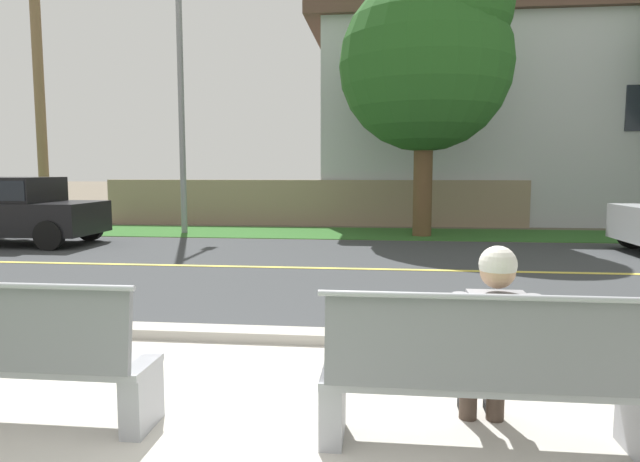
{
  "coord_description": "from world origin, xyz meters",
  "views": [
    {
      "loc": [
        0.91,
        -3.01,
        1.7
      ],
      "look_at": [
        0.22,
        3.35,
        1.0
      ],
      "focal_mm": 31.43,
      "sensor_mm": 36.0,
      "label": 1
    }
  ],
  "objects_px": {
    "seated_person_grey": "(492,336)",
    "shade_tree_far_left": "(431,51)",
    "bench_left": "(2,360)",
    "car_black_far": "(4,207)",
    "streetlamp": "(183,72)",
    "palm_tree_tall": "(35,1)",
    "bench_right": "(486,379)"
  },
  "relations": [
    {
      "from": "bench_right",
      "to": "shade_tree_far_left",
      "type": "xyz_separation_m",
      "value": [
        0.56,
        11.2,
        4.17
      ]
    },
    {
      "from": "seated_person_grey",
      "to": "shade_tree_far_left",
      "type": "bearing_deg",
      "value": 87.42
    },
    {
      "from": "bench_left",
      "to": "palm_tree_tall",
      "type": "bearing_deg",
      "value": 121.36
    },
    {
      "from": "bench_left",
      "to": "streetlamp",
      "type": "bearing_deg",
      "value": 103.87
    },
    {
      "from": "seated_person_grey",
      "to": "car_black_far",
      "type": "xyz_separation_m",
      "value": [
        -9.29,
        8.44,
        0.18
      ]
    },
    {
      "from": "bench_left",
      "to": "palm_tree_tall",
      "type": "distance_m",
      "value": 17.59
    },
    {
      "from": "bench_right",
      "to": "streetlamp",
      "type": "height_order",
      "value": "streetlamp"
    },
    {
      "from": "seated_person_grey",
      "to": "streetlamp",
      "type": "height_order",
      "value": "streetlamp"
    },
    {
      "from": "bench_right",
      "to": "streetlamp",
      "type": "xyz_separation_m",
      "value": [
        -5.92,
        11.48,
        3.83
      ]
    },
    {
      "from": "palm_tree_tall",
      "to": "car_black_far",
      "type": "bearing_deg",
      "value": -66.07
    },
    {
      "from": "bench_right",
      "to": "streetlamp",
      "type": "bearing_deg",
      "value": 117.3
    },
    {
      "from": "seated_person_grey",
      "to": "shade_tree_far_left",
      "type": "xyz_separation_m",
      "value": [
        0.5,
        11.03,
        3.96
      ]
    },
    {
      "from": "car_black_far",
      "to": "palm_tree_tall",
      "type": "xyz_separation_m",
      "value": [
        -2.36,
        5.33,
        6.15
      ]
    },
    {
      "from": "streetlamp",
      "to": "shade_tree_far_left",
      "type": "height_order",
      "value": "streetlamp"
    },
    {
      "from": "seated_person_grey",
      "to": "streetlamp",
      "type": "xyz_separation_m",
      "value": [
        -5.99,
        11.3,
        3.62
      ]
    },
    {
      "from": "seated_person_grey",
      "to": "car_black_far",
      "type": "relative_size",
      "value": 0.29
    },
    {
      "from": "bench_left",
      "to": "seated_person_grey",
      "type": "relative_size",
      "value": 1.58
    },
    {
      "from": "car_black_far",
      "to": "shade_tree_far_left",
      "type": "bearing_deg",
      "value": 14.79
    },
    {
      "from": "bench_left",
      "to": "car_black_far",
      "type": "height_order",
      "value": "car_black_far"
    },
    {
      "from": "car_black_far",
      "to": "streetlamp",
      "type": "distance_m",
      "value": 5.56
    },
    {
      "from": "car_black_far",
      "to": "shade_tree_far_left",
      "type": "xyz_separation_m",
      "value": [
        9.78,
        2.58,
        3.78
      ]
    },
    {
      "from": "streetlamp",
      "to": "shade_tree_far_left",
      "type": "distance_m",
      "value": 6.5
    },
    {
      "from": "bench_right",
      "to": "seated_person_grey",
      "type": "distance_m",
      "value": 0.28
    },
    {
      "from": "streetlamp",
      "to": "bench_right",
      "type": "bearing_deg",
      "value": -62.7
    },
    {
      "from": "bench_left",
      "to": "shade_tree_far_left",
      "type": "xyz_separation_m",
      "value": [
        3.65,
        11.2,
        4.17
      ]
    },
    {
      "from": "bench_left",
      "to": "bench_right",
      "type": "height_order",
      "value": "same"
    },
    {
      "from": "bench_left",
      "to": "seated_person_grey",
      "type": "distance_m",
      "value": 3.16
    },
    {
      "from": "shade_tree_far_left",
      "to": "palm_tree_tall",
      "type": "xyz_separation_m",
      "value": [
        -12.15,
        2.74,
        2.37
      ]
    },
    {
      "from": "bench_right",
      "to": "palm_tree_tall",
      "type": "relative_size",
      "value": 0.23
    },
    {
      "from": "car_black_far",
      "to": "streetlamp",
      "type": "xyz_separation_m",
      "value": [
        3.3,
        2.86,
        3.44
      ]
    },
    {
      "from": "streetlamp",
      "to": "bench_left",
      "type": "bearing_deg",
      "value": -76.13
    },
    {
      "from": "palm_tree_tall",
      "to": "seated_person_grey",
      "type": "bearing_deg",
      "value": -49.77
    }
  ]
}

